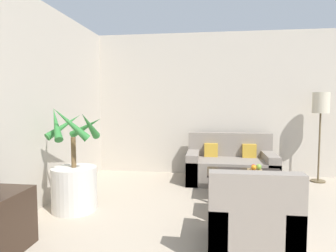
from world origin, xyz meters
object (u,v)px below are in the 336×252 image
(sofa_loveseat, at_px, (230,166))
(orange_fruit, at_px, (254,167))
(potted_palm, at_px, (74,180))
(coffee_table, at_px, (245,175))
(ottoman, at_px, (240,200))
(armchair, at_px, (250,224))
(apple_red, at_px, (254,167))
(apple_green, at_px, (259,167))
(floor_lamp, at_px, (321,108))
(fruit_bowl, at_px, (255,171))

(sofa_loveseat, xyz_separation_m, orange_fruit, (0.25, -1.00, 0.20))
(potted_palm, bearing_deg, sofa_loveseat, 39.14)
(coffee_table, xyz_separation_m, ottoman, (-0.14, -0.72, -0.14))
(potted_palm, distance_m, armchair, 2.23)
(coffee_table, relative_size, apple_red, 16.46)
(apple_green, height_order, orange_fruit, apple_green)
(apple_red, bearing_deg, floor_lamp, 41.44)
(apple_red, distance_m, armchair, 1.60)
(sofa_loveseat, relative_size, armchair, 1.79)
(potted_palm, xyz_separation_m, apple_green, (2.40, 0.73, 0.09))
(apple_red, bearing_deg, sofa_loveseat, 105.66)
(apple_green, distance_m, ottoman, 0.81)
(potted_palm, xyz_separation_m, sofa_loveseat, (2.07, 1.69, -0.12))
(floor_lamp, relative_size, apple_green, 20.00)
(floor_lamp, height_order, ottoman, floor_lamp)
(coffee_table, bearing_deg, floor_lamp, 39.25)
(coffee_table, relative_size, apple_green, 13.80)
(sofa_loveseat, bearing_deg, orange_fruit, -76.09)
(floor_lamp, bearing_deg, fruit_bowl, -137.47)
(armchair, height_order, ottoman, armchair)
(fruit_bowl, relative_size, orange_fruit, 2.82)
(sofa_loveseat, bearing_deg, floor_lamp, 7.47)
(apple_red, relative_size, ottoman, 0.10)
(floor_lamp, height_order, armchair, floor_lamp)
(potted_palm, relative_size, apple_red, 20.73)
(potted_palm, height_order, ottoman, potted_palm)
(fruit_bowl, bearing_deg, armchair, -99.70)
(coffee_table, distance_m, ottoman, 0.74)
(potted_palm, xyz_separation_m, armchair, (2.08, -0.79, -0.13))
(apple_green, relative_size, armchair, 0.09)
(floor_lamp, bearing_deg, armchair, -119.47)
(potted_palm, relative_size, armchair, 1.61)
(potted_palm, height_order, orange_fruit, potted_palm)
(sofa_loveseat, height_order, coffee_table, sofa_loveseat)
(apple_red, relative_size, orange_fruit, 0.88)
(apple_green, relative_size, orange_fruit, 1.05)
(apple_red, bearing_deg, potted_palm, -161.64)
(sofa_loveseat, height_order, fruit_bowl, sofa_loveseat)
(sofa_loveseat, relative_size, orange_fruit, 20.19)
(armchair, relative_size, ottoman, 1.29)
(sofa_loveseat, distance_m, ottoman, 1.65)
(sofa_loveseat, height_order, apple_green, sofa_loveseat)
(coffee_table, bearing_deg, potted_palm, -161.05)
(orange_fruit, xyz_separation_m, armchair, (-0.24, -1.48, -0.21))
(sofa_loveseat, xyz_separation_m, fruit_bowl, (0.27, -0.95, 0.14))
(potted_palm, distance_m, coffee_table, 2.34)
(coffee_table, distance_m, armchair, 1.56)
(armchair, bearing_deg, ottoman, 90.66)
(potted_palm, height_order, coffee_table, potted_palm)
(fruit_bowl, bearing_deg, sofa_loveseat, 105.73)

